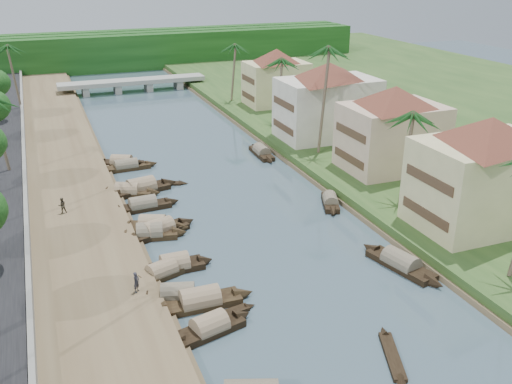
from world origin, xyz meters
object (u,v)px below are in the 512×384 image
object	(u,v)px
building_near	(484,171)
person_near	(136,282)
bridge	(133,83)
sampan_1	(210,328)

from	to	relation	value
building_near	person_near	distance (m)	32.00
bridge	building_near	distance (m)	76.54
sampan_1	person_near	world-z (taller)	person_near
bridge	person_near	size ratio (longest dim) A/B	16.96
sampan_1	building_near	bearing A→B (deg)	-3.33
building_near	sampan_1	bearing A→B (deg)	-168.74
bridge	building_near	bearing A→B (deg)	-75.61
bridge	building_near	world-z (taller)	building_near
bridge	person_near	bearing A→B (deg)	-99.75
bridge	sampan_1	xyz separation A→B (m)	(-8.73, -79.52, -1.31)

